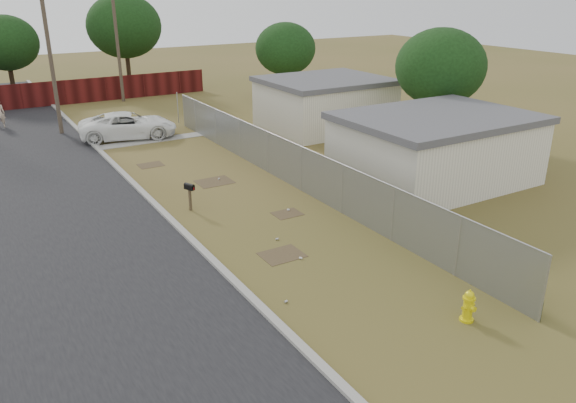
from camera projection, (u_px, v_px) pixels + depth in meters
ground at (238, 204)px, 23.17m from camera, size 120.00×120.00×0.00m
street at (33, 177)px, 26.36m from camera, size 15.10×60.00×0.12m
chainlink_fence at (289, 167)px, 25.20m from camera, size 0.10×27.06×2.02m
privacy_fence at (6, 98)px, 39.95m from camera, size 30.00×0.12×1.80m
utility_poles at (43, 46)px, 36.23m from camera, size 12.60×8.24×9.00m
houses at (375, 123)px, 29.76m from camera, size 9.30×17.24×3.10m
horizon_trees at (103, 40)px, 40.72m from camera, size 33.32×31.94×7.78m
fire_hydrant at (468, 306)px, 14.99m from camera, size 0.43×0.43×0.94m
mailbox at (189, 189)px, 22.18m from camera, size 0.34×0.49×1.14m
pickup_truck at (128, 125)px, 32.72m from camera, size 5.93×3.70×1.53m
scattered_litter at (270, 231)px, 20.56m from camera, size 3.76×10.95×0.07m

